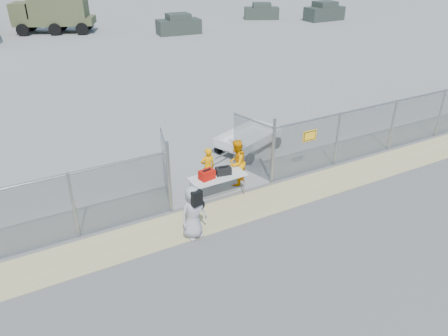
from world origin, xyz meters
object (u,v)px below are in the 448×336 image
security_worker_right (236,163)px  visitor (193,212)px  security_worker_left (208,167)px  utility_trailer (249,141)px  folding_table (218,186)px

security_worker_right → visitor: (-2.72, -2.16, -0.01)m
security_worker_right → security_worker_left: bearing=-56.0°
visitor → utility_trailer: bearing=31.3°
security_worker_right → utility_trailer: (1.89, 2.23, -0.43)m
folding_table → security_worker_left: 0.94m
folding_table → visitor: 2.41m
folding_table → security_worker_left: size_ratio=1.31×
folding_table → security_worker_right: security_worker_right is taller
folding_table → visitor: (-1.69, -1.66, 0.45)m
visitor → utility_trailer: size_ratio=0.48×
security_worker_left → utility_trailer: 3.40m
folding_table → utility_trailer: 3.99m
security_worker_right → visitor: 3.47m
folding_table → security_worker_right: bearing=24.4°
visitor → folding_table: bearing=32.3°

